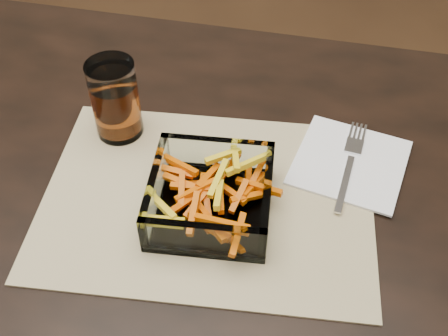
{
  "coord_description": "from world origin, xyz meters",
  "views": [
    {
      "loc": [
        0.23,
        -0.45,
        1.35
      ],
      "look_at": [
        0.12,
        0.06,
        0.78
      ],
      "focal_mm": 45.0,
      "sensor_mm": 36.0,
      "label": 1
    }
  ],
  "objects_px": {
    "tumbler": "(116,102)",
    "fork": "(350,162)",
    "glass_bowl": "(211,198)",
    "dining_table": "(138,242)"
  },
  "relations": [
    {
      "from": "dining_table",
      "to": "tumbler",
      "type": "bearing_deg",
      "value": 114.8
    },
    {
      "from": "glass_bowl",
      "to": "dining_table",
      "type": "bearing_deg",
      "value": -173.65
    },
    {
      "from": "tumbler",
      "to": "fork",
      "type": "height_order",
      "value": "tumbler"
    },
    {
      "from": "dining_table",
      "to": "tumbler",
      "type": "height_order",
      "value": "tumbler"
    },
    {
      "from": "dining_table",
      "to": "tumbler",
      "type": "relative_size",
      "value": 13.0
    },
    {
      "from": "glass_bowl",
      "to": "tumbler",
      "type": "bearing_deg",
      "value": 144.57
    },
    {
      "from": "fork",
      "to": "glass_bowl",
      "type": "bearing_deg",
      "value": -138.72
    },
    {
      "from": "glass_bowl",
      "to": "fork",
      "type": "bearing_deg",
      "value": 35.15
    },
    {
      "from": "tumbler",
      "to": "dining_table",
      "type": "bearing_deg",
      "value": -65.2
    },
    {
      "from": "tumbler",
      "to": "fork",
      "type": "relative_size",
      "value": 0.67
    }
  ]
}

